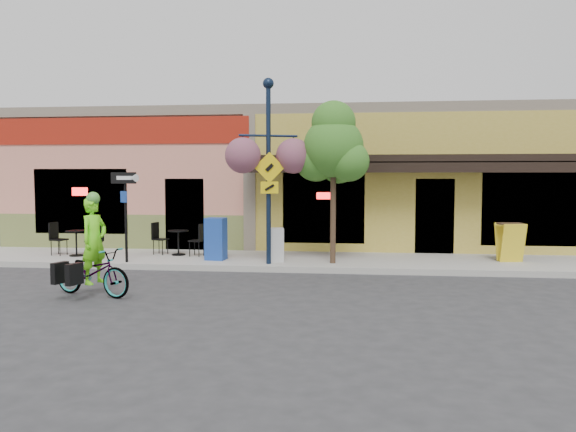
{
  "coord_description": "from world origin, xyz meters",
  "views": [
    {
      "loc": [
        2.05,
        -13.05,
        2.35
      ],
      "look_at": [
        0.49,
        0.5,
        1.4
      ],
      "focal_mm": 35.0,
      "sensor_mm": 36.0,
      "label": 1
    }
  ],
  "objects_px": {
    "lamp_post": "(268,172)",
    "newspaper_box_blue": "(216,239)",
    "bicycle": "(92,272)",
    "building": "(297,180)",
    "street_tree": "(333,182)",
    "newspaper_box_grey": "(276,245)",
    "cyclist_rider": "(94,253)",
    "one_way_sign": "(126,217)"
  },
  "relations": [
    {
      "from": "lamp_post",
      "to": "newspaper_box_blue",
      "type": "bearing_deg",
      "value": 140.91
    },
    {
      "from": "bicycle",
      "to": "lamp_post",
      "type": "height_order",
      "value": "lamp_post"
    },
    {
      "from": "building",
      "to": "newspaper_box_blue",
      "type": "bearing_deg",
      "value": -104.47
    },
    {
      "from": "lamp_post",
      "to": "street_tree",
      "type": "distance_m",
      "value": 1.66
    },
    {
      "from": "building",
      "to": "street_tree",
      "type": "height_order",
      "value": "building"
    },
    {
      "from": "newspaper_box_grey",
      "to": "cyclist_rider",
      "type": "bearing_deg",
      "value": -138.9
    },
    {
      "from": "one_way_sign",
      "to": "newspaper_box_blue",
      "type": "distance_m",
      "value": 2.38
    },
    {
      "from": "cyclist_rider",
      "to": "newspaper_box_grey",
      "type": "bearing_deg",
      "value": -20.01
    },
    {
      "from": "lamp_post",
      "to": "street_tree",
      "type": "xyz_separation_m",
      "value": [
        1.61,
        0.29,
        -0.25
      ]
    },
    {
      "from": "bicycle",
      "to": "one_way_sign",
      "type": "distance_m",
      "value": 3.53
    },
    {
      "from": "lamp_post",
      "to": "newspaper_box_blue",
      "type": "xyz_separation_m",
      "value": [
        -1.5,
        0.54,
        -1.78
      ]
    },
    {
      "from": "one_way_sign",
      "to": "newspaper_box_blue",
      "type": "xyz_separation_m",
      "value": [
        2.19,
        0.7,
        -0.6
      ]
    },
    {
      "from": "cyclist_rider",
      "to": "lamp_post",
      "type": "height_order",
      "value": "lamp_post"
    },
    {
      "from": "bicycle",
      "to": "street_tree",
      "type": "bearing_deg",
      "value": -32.71
    },
    {
      "from": "one_way_sign",
      "to": "newspaper_box_blue",
      "type": "relative_size",
      "value": 2.08
    },
    {
      "from": "cyclist_rider",
      "to": "street_tree",
      "type": "relative_size",
      "value": 0.41
    },
    {
      "from": "lamp_post",
      "to": "cyclist_rider",
      "type": "bearing_deg",
      "value": -149.24
    },
    {
      "from": "building",
      "to": "one_way_sign",
      "type": "height_order",
      "value": "building"
    },
    {
      "from": "lamp_post",
      "to": "newspaper_box_blue",
      "type": "height_order",
      "value": "lamp_post"
    },
    {
      "from": "one_way_sign",
      "to": "newspaper_box_grey",
      "type": "xyz_separation_m",
      "value": [
        3.81,
        0.6,
        -0.73
      ]
    },
    {
      "from": "newspaper_box_grey",
      "to": "street_tree",
      "type": "bearing_deg",
      "value": -16.89
    },
    {
      "from": "one_way_sign",
      "to": "building",
      "type": "bearing_deg",
      "value": 85.22
    },
    {
      "from": "cyclist_rider",
      "to": "street_tree",
      "type": "height_order",
      "value": "street_tree"
    },
    {
      "from": "building",
      "to": "lamp_post",
      "type": "distance_m",
      "value": 6.58
    },
    {
      "from": "one_way_sign",
      "to": "street_tree",
      "type": "xyz_separation_m",
      "value": [
        5.31,
        0.45,
        0.92
      ]
    },
    {
      "from": "cyclist_rider",
      "to": "one_way_sign",
      "type": "relative_size",
      "value": 0.73
    },
    {
      "from": "newspaper_box_grey",
      "to": "street_tree",
      "type": "distance_m",
      "value": 2.23
    },
    {
      "from": "building",
      "to": "street_tree",
      "type": "relative_size",
      "value": 4.37
    },
    {
      "from": "newspaper_box_blue",
      "to": "building",
      "type": "bearing_deg",
      "value": 81.34
    },
    {
      "from": "building",
      "to": "lamp_post",
      "type": "height_order",
      "value": "lamp_post"
    },
    {
      "from": "bicycle",
      "to": "newspaper_box_grey",
      "type": "xyz_separation_m",
      "value": [
        3.12,
        3.96,
        0.11
      ]
    },
    {
      "from": "one_way_sign",
      "to": "street_tree",
      "type": "height_order",
      "value": "street_tree"
    },
    {
      "from": "newspaper_box_blue",
      "to": "newspaper_box_grey",
      "type": "xyz_separation_m",
      "value": [
        1.62,
        -0.1,
        -0.12
      ]
    },
    {
      "from": "cyclist_rider",
      "to": "lamp_post",
      "type": "distance_m",
      "value": 4.87
    },
    {
      "from": "lamp_post",
      "to": "newspaper_box_grey",
      "type": "distance_m",
      "value": 1.95
    },
    {
      "from": "building",
      "to": "cyclist_rider",
      "type": "distance_m",
      "value": 10.62
    },
    {
      "from": "building",
      "to": "bicycle",
      "type": "distance_m",
      "value": 10.69
    },
    {
      "from": "one_way_sign",
      "to": "street_tree",
      "type": "bearing_deg",
      "value": 29.15
    },
    {
      "from": "cyclist_rider",
      "to": "bicycle",
      "type": "bearing_deg",
      "value": 107.76
    },
    {
      "from": "newspaper_box_blue",
      "to": "newspaper_box_grey",
      "type": "relative_size",
      "value": 1.28
    },
    {
      "from": "bicycle",
      "to": "one_way_sign",
      "type": "relative_size",
      "value": 0.78
    },
    {
      "from": "bicycle",
      "to": "cyclist_rider",
      "type": "height_order",
      "value": "cyclist_rider"
    }
  ]
}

